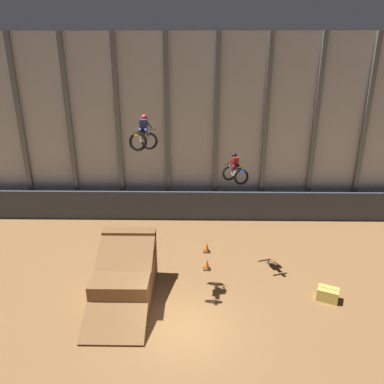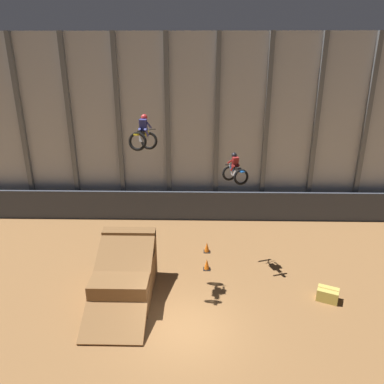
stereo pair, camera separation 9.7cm
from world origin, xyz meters
name	(u,v)px [view 1 (the left image)]	position (x,y,z in m)	size (l,w,h in m)	color
ground_plane	(187,330)	(0.00, 0.00, 0.00)	(60.00, 60.00, 0.00)	olive
arena_back_wall	(192,130)	(0.00, 11.28, 5.73)	(32.00, 0.40, 11.47)	#ADB2B7
lower_barrier	(192,206)	(0.00, 10.42, 0.97)	(31.36, 0.20, 1.93)	#383D47
dirt_ramp	(126,275)	(-2.85, 2.47, 0.88)	(2.50, 5.11, 2.60)	brown
rider_bike_left_air	(144,135)	(-1.78, 2.82, 7.19)	(1.02, 1.78, 1.58)	black
rider_bike_right_air	(235,170)	(2.14, 4.92, 5.09)	(1.21, 1.78, 1.56)	black
traffic_cone_near_ramp	(207,264)	(0.87, 4.42, 0.28)	(0.36, 0.36, 0.58)	black
traffic_cone_arena_edge	(207,247)	(0.90, 6.18, 0.28)	(0.36, 0.36, 0.58)	black
hay_bale_trackside	(328,294)	(6.17, 2.03, 0.28)	(1.07, 0.91, 0.57)	#CCB751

